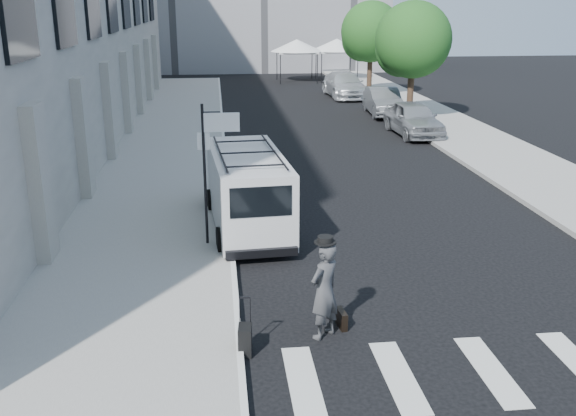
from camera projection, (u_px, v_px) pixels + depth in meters
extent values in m
plane|color=black|center=(331.00, 299.00, 13.43)|extent=(120.00, 120.00, 0.00)
cube|color=gray|center=(172.00, 142.00, 28.09)|extent=(4.50, 48.00, 0.15)
cube|color=gray|center=(435.00, 120.00, 33.28)|extent=(4.00, 56.00, 0.15)
cylinder|color=black|center=(205.00, 176.00, 15.60)|extent=(0.07, 0.07, 3.50)
cube|color=white|center=(203.00, 141.00, 15.36)|extent=(0.30, 0.03, 0.42)
cube|color=white|center=(222.00, 122.00, 15.25)|extent=(0.85, 0.06, 0.45)
cylinder|color=black|center=(410.00, 95.00, 32.72)|extent=(0.32, 0.32, 2.80)
sphere|color=#1F4917|center=(413.00, 40.00, 31.88)|extent=(3.80, 3.80, 3.80)
sphere|color=#1F4917|center=(402.00, 51.00, 32.58)|extent=(2.66, 2.66, 2.66)
cylinder|color=black|center=(369.00, 76.00, 41.23)|extent=(0.32, 0.32, 2.80)
sphere|color=#1F4917|center=(371.00, 32.00, 40.40)|extent=(3.80, 3.80, 3.80)
sphere|color=#1F4917|center=(362.00, 40.00, 41.10)|extent=(2.66, 2.66, 2.66)
cylinder|color=black|center=(280.00, 69.00, 47.99)|extent=(0.06, 0.06, 2.20)
cylinder|color=black|center=(317.00, 69.00, 48.28)|extent=(0.06, 0.06, 2.20)
cylinder|color=black|center=(277.00, 66.00, 50.63)|extent=(0.06, 0.06, 2.20)
cylinder|color=black|center=(312.00, 65.00, 50.93)|extent=(0.06, 0.06, 2.20)
cube|color=white|center=(297.00, 52.00, 49.10)|extent=(3.00, 3.00, 0.12)
cone|color=white|center=(297.00, 45.00, 48.95)|extent=(4.00, 4.00, 0.90)
cylinder|color=black|center=(322.00, 68.00, 48.80)|extent=(0.06, 0.06, 2.20)
cylinder|color=black|center=(358.00, 68.00, 49.09)|extent=(0.06, 0.06, 2.20)
cylinder|color=black|center=(316.00, 65.00, 51.45)|extent=(0.06, 0.06, 2.20)
cylinder|color=black|center=(350.00, 64.00, 51.74)|extent=(0.06, 0.06, 2.20)
cube|color=white|center=(337.00, 51.00, 49.92)|extent=(3.00, 3.00, 0.12)
cone|color=white|center=(337.00, 45.00, 49.76)|extent=(4.00, 4.00, 0.90)
imported|color=#3B3B3D|center=(324.00, 291.00, 11.65)|extent=(0.81, 0.78, 1.87)
cube|color=black|center=(342.00, 319.00, 12.23)|extent=(0.17, 0.45, 0.34)
cube|color=black|center=(245.00, 340.00, 11.26)|extent=(0.27, 0.39, 0.54)
cylinder|color=black|center=(240.00, 310.00, 11.26)|extent=(0.02, 0.02, 0.51)
cylinder|color=black|center=(250.00, 310.00, 11.26)|extent=(0.02, 0.02, 0.51)
cube|color=black|center=(245.00, 297.00, 11.18)|extent=(0.21, 0.05, 0.03)
cube|color=silver|center=(248.00, 189.00, 17.18)|extent=(2.17, 5.02, 1.90)
cube|color=silver|center=(237.00, 180.00, 19.82)|extent=(1.78, 0.94, 1.00)
cube|color=black|center=(261.00, 202.00, 14.79)|extent=(1.45, 0.18, 0.73)
cylinder|color=black|center=(212.00, 201.00, 18.88)|extent=(0.30, 0.71, 0.69)
cylinder|color=black|center=(270.00, 198.00, 19.19)|extent=(0.30, 0.71, 0.69)
cylinder|color=black|center=(222.00, 240.00, 15.75)|extent=(0.30, 0.71, 0.69)
cylinder|color=black|center=(291.00, 236.00, 16.05)|extent=(0.30, 0.71, 0.69)
imported|color=gray|center=(413.00, 118.00, 29.68)|extent=(2.01, 4.64, 1.56)
imported|color=#5B5F63|center=(383.00, 102.00, 34.94)|extent=(1.83, 4.59, 1.48)
imported|color=#B5B9BE|center=(345.00, 85.00, 41.57)|extent=(2.43, 5.50, 1.57)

